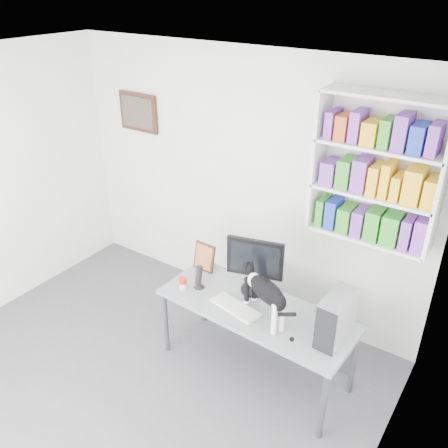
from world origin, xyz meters
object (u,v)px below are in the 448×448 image
(monitor, at_px, (255,265))
(pc_tower, at_px, (336,318))
(leaning_print, at_px, (204,256))
(speaker, at_px, (199,277))
(keyboard, at_px, (236,308))
(soup_can, at_px, (183,283))
(desk, at_px, (255,339))
(bookshelf, at_px, (377,171))
(cat, at_px, (265,299))

(monitor, relative_size, pc_tower, 1.35)
(monitor, height_order, leaning_print, monitor)
(monitor, distance_m, speaker, 0.52)
(keyboard, bearing_deg, soup_can, -167.78)
(speaker, bearing_deg, keyboard, 15.68)
(monitor, bearing_deg, leaning_print, 161.31)
(desk, relative_size, monitor, 3.21)
(pc_tower, height_order, soup_can, pc_tower)
(monitor, distance_m, leaning_print, 0.59)
(monitor, distance_m, pc_tower, 0.87)
(soup_can, bearing_deg, speaker, 38.31)
(pc_tower, bearing_deg, bookshelf, 98.68)
(keyboard, relative_size, speaker, 1.95)
(pc_tower, distance_m, speaker, 1.28)
(monitor, height_order, soup_can, monitor)
(desk, height_order, monitor, monitor)
(desk, bearing_deg, soup_can, -166.67)
(leaning_print, distance_m, cat, 0.92)
(desk, xyz_separation_m, soup_can, (-0.69, -0.13, 0.41))
(bookshelf, relative_size, desk, 0.72)
(desk, bearing_deg, cat, -32.36)
(bookshelf, height_order, cat, bookshelf)
(monitor, bearing_deg, speaker, -166.53)
(desk, height_order, keyboard, keyboard)
(bookshelf, xyz_separation_m, speaker, (-1.20, -0.82, -1.02))
(desk, relative_size, keyboard, 3.80)
(bookshelf, xyz_separation_m, soup_can, (-1.31, -0.91, -1.08))
(keyboard, xyz_separation_m, soup_can, (-0.56, -0.01, 0.04))
(desk, height_order, pc_tower, pc_tower)
(desk, height_order, speaker, speaker)
(desk, xyz_separation_m, leaning_print, (-0.72, 0.23, 0.50))
(speaker, height_order, cat, cat)
(bookshelf, height_order, desk, bookshelf)
(cat, bearing_deg, bookshelf, 86.85)
(soup_can, bearing_deg, bookshelf, 34.72)
(desk, relative_size, speaker, 7.41)
(desk, distance_m, pc_tower, 0.90)
(bookshelf, bearing_deg, leaning_print, -157.89)
(cat, bearing_deg, desk, 170.84)
(monitor, bearing_deg, desk, -70.41)
(bookshelf, relative_size, pc_tower, 3.13)
(desk, bearing_deg, keyboard, -134.85)
(pc_tower, relative_size, cat, 0.61)
(monitor, xyz_separation_m, pc_tower, (0.84, -0.19, -0.07))
(speaker, bearing_deg, soup_can, -115.97)
(monitor, xyz_separation_m, keyboard, (0.01, -0.32, -0.25))
(keyboard, distance_m, speaker, 0.47)
(bookshelf, height_order, keyboard, bookshelf)
(keyboard, bearing_deg, bookshelf, 61.12)
(keyboard, relative_size, cat, 0.70)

